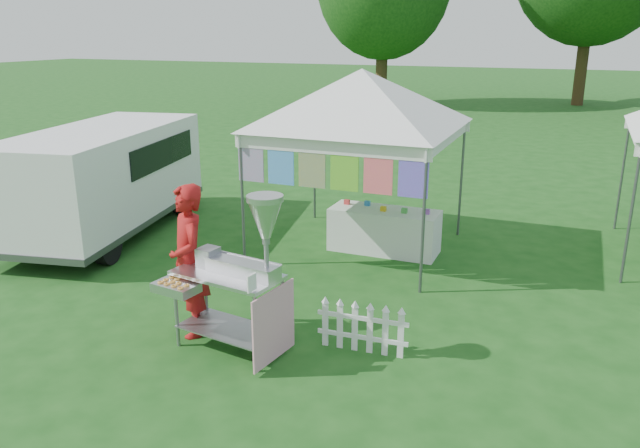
% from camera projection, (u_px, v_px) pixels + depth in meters
% --- Properties ---
extents(ground, '(120.00, 120.00, 0.00)m').
position_uv_depth(ground, '(264.00, 338.00, 7.57)').
color(ground, '#174A15').
rests_on(ground, ground).
extents(canopy_main, '(4.24, 4.24, 3.45)m').
position_uv_depth(canopy_main, '(362.00, 69.00, 9.77)').
color(canopy_main, '#59595E').
rests_on(canopy_main, ground).
extents(donut_cart, '(1.48, 0.92, 1.92)m').
position_uv_depth(donut_cart, '(240.00, 262.00, 6.88)').
color(donut_cart, gray).
rests_on(donut_cart, ground).
extents(vendor, '(0.80, 0.80, 1.87)m').
position_uv_depth(vendor, '(189.00, 261.00, 7.45)').
color(vendor, '#A61414').
rests_on(vendor, ground).
extents(cargo_van, '(2.71, 4.89, 1.92)m').
position_uv_depth(cargo_van, '(107.00, 177.00, 11.30)').
color(cargo_van, white).
rests_on(cargo_van, ground).
extents(picket_fence, '(1.08, 0.09, 0.56)m').
position_uv_depth(picket_fence, '(362.00, 329.00, 7.17)').
color(picket_fence, white).
rests_on(picket_fence, ground).
extents(display_table, '(1.80, 0.70, 0.73)m').
position_uv_depth(display_table, '(384.00, 231.00, 10.44)').
color(display_table, white).
rests_on(display_table, ground).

